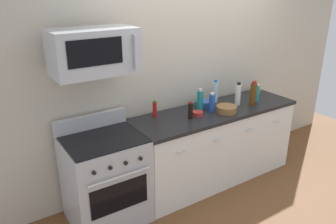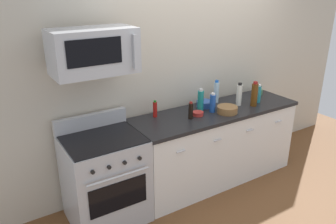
# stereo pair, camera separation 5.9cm
# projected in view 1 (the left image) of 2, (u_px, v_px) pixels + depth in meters

# --- Properties ---
(ground_plane) EXTENTS (6.23, 6.23, 0.00)m
(ground_plane) POSITION_uv_depth(u_px,v_px,m) (212.00, 177.00, 4.25)
(ground_plane) COLOR brown
(back_wall) EXTENTS (5.19, 0.10, 2.70)m
(back_wall) POSITION_uv_depth(u_px,v_px,m) (196.00, 67.00, 4.08)
(back_wall) COLOR beige
(back_wall) RESTS_ON ground_plane
(counter_unit) EXTENTS (2.10, 0.66, 0.92)m
(counter_unit) POSITION_uv_depth(u_px,v_px,m) (214.00, 145.00, 4.08)
(counter_unit) COLOR white
(counter_unit) RESTS_ON ground_plane
(range_oven) EXTENTS (0.76, 0.69, 1.07)m
(range_oven) POSITION_uv_depth(u_px,v_px,m) (106.00, 179.00, 3.36)
(range_oven) COLOR #B7BABF
(range_oven) RESTS_ON ground_plane
(microwave) EXTENTS (0.74, 0.44, 0.40)m
(microwave) POSITION_uv_depth(u_px,v_px,m) (94.00, 51.00, 2.93)
(microwave) COLOR #B7BABF
(bottle_soda_blue) EXTENTS (0.07, 0.07, 0.23)m
(bottle_soda_blue) POSITION_uv_depth(u_px,v_px,m) (212.00, 103.00, 3.82)
(bottle_soda_blue) COLOR #1E4CA5
(bottle_soda_blue) RESTS_ON countertop_slab
(bottle_water_clear) EXTENTS (0.07, 0.07, 0.28)m
(bottle_water_clear) POSITION_uv_depth(u_px,v_px,m) (215.00, 92.00, 4.12)
(bottle_water_clear) COLOR silver
(bottle_water_clear) RESTS_ON countertop_slab
(bottle_vinegar_white) EXTENTS (0.07, 0.07, 0.28)m
(bottle_vinegar_white) POSITION_uv_depth(u_px,v_px,m) (238.00, 94.00, 4.03)
(bottle_vinegar_white) COLOR silver
(bottle_vinegar_white) RESTS_ON countertop_slab
(bottle_soy_sauce_dark) EXTENTS (0.05, 0.05, 0.20)m
(bottle_soy_sauce_dark) POSITION_uv_depth(u_px,v_px,m) (190.00, 111.00, 3.63)
(bottle_soy_sauce_dark) COLOR black
(bottle_soy_sauce_dark) RESTS_ON countertop_slab
(bottle_hot_sauce_red) EXTENTS (0.05, 0.05, 0.19)m
(bottle_hot_sauce_red) POSITION_uv_depth(u_px,v_px,m) (155.00, 109.00, 3.68)
(bottle_hot_sauce_red) COLOR #B21914
(bottle_hot_sauce_red) RESTS_ON countertop_slab
(bottle_sparkling_teal) EXTENTS (0.07, 0.07, 0.27)m
(bottle_sparkling_teal) POSITION_uv_depth(u_px,v_px,m) (200.00, 101.00, 3.82)
(bottle_sparkling_teal) COLOR #197F7A
(bottle_sparkling_teal) RESTS_ON countertop_slab
(bottle_wine_amber) EXTENTS (0.08, 0.08, 0.30)m
(bottle_wine_amber) POSITION_uv_depth(u_px,v_px,m) (253.00, 94.00, 4.01)
(bottle_wine_amber) COLOR #59330F
(bottle_wine_amber) RESTS_ON countertop_slab
(bottle_dish_soap) EXTENTS (0.06, 0.06, 0.23)m
(bottle_dish_soap) POSITION_uv_depth(u_px,v_px,m) (257.00, 93.00, 4.13)
(bottle_dish_soap) COLOR teal
(bottle_dish_soap) RESTS_ON countertop_slab
(bowl_red_small) EXTENTS (0.12, 0.12, 0.04)m
(bowl_red_small) POSITION_uv_depth(u_px,v_px,m) (197.00, 113.00, 3.75)
(bowl_red_small) COLOR #B72D28
(bowl_red_small) RESTS_ON countertop_slab
(bowl_blue_mixing) EXTENTS (0.19, 0.19, 0.07)m
(bowl_blue_mixing) POSITION_uv_depth(u_px,v_px,m) (204.00, 103.00, 4.00)
(bowl_blue_mixing) COLOR #2D519E
(bowl_blue_mixing) RESTS_ON countertop_slab
(bowl_wooden_salad) EXTENTS (0.24, 0.24, 0.08)m
(bowl_wooden_salad) POSITION_uv_depth(u_px,v_px,m) (227.00, 109.00, 3.82)
(bowl_wooden_salad) COLOR brown
(bowl_wooden_salad) RESTS_ON countertop_slab
(bowl_green_glaze) EXTENTS (0.12, 0.12, 0.07)m
(bowl_green_glaze) POSITION_uv_depth(u_px,v_px,m) (256.00, 91.00, 4.46)
(bowl_green_glaze) COLOR #477A4C
(bowl_green_glaze) RESTS_ON countertop_slab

